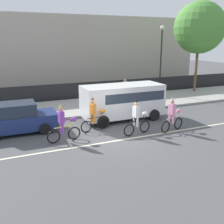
% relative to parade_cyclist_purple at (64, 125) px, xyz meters
% --- Properties ---
extents(ground_plane, '(80.00, 80.00, 0.00)m').
position_rel_parade_cyclist_purple_xyz_m(ground_plane, '(2.72, -0.45, -0.84)').
color(ground_plane, '#4C4C4F').
extents(road_centre_line, '(36.00, 0.14, 0.01)m').
position_rel_parade_cyclist_purple_xyz_m(road_centre_line, '(2.72, -0.95, -0.84)').
color(road_centre_line, beige).
rests_on(road_centre_line, ground).
extents(sidewalk_curb, '(60.00, 5.00, 0.15)m').
position_rel_parade_cyclist_purple_xyz_m(sidewalk_curb, '(2.72, 6.05, -0.77)').
color(sidewalk_curb, '#9E9B93').
rests_on(sidewalk_curb, ground).
extents(fence_line, '(40.00, 0.08, 1.40)m').
position_rel_parade_cyclist_purple_xyz_m(fence_line, '(2.72, 8.95, -0.14)').
color(fence_line, black).
rests_on(fence_line, ground).
extents(building_backdrop, '(28.00, 8.00, 7.21)m').
position_rel_parade_cyclist_purple_xyz_m(building_backdrop, '(4.59, 17.55, 2.76)').
color(building_backdrop, '#B2A899').
rests_on(building_backdrop, ground).
extents(parade_cyclist_purple, '(1.72, 0.50, 1.92)m').
position_rel_parade_cyclist_purple_xyz_m(parade_cyclist_purple, '(0.00, 0.00, 0.00)').
color(parade_cyclist_purple, black).
rests_on(parade_cyclist_purple, ground).
extents(parade_cyclist_orange, '(1.71, 0.52, 1.92)m').
position_rel_parade_cyclist_purple_xyz_m(parade_cyclist_orange, '(1.92, 0.88, 0.00)').
color(parade_cyclist_orange, black).
rests_on(parade_cyclist_orange, ground).
extents(parade_cyclist_zebra, '(1.71, 0.53, 1.92)m').
position_rel_parade_cyclist_purple_xyz_m(parade_cyclist_zebra, '(3.78, -0.54, 0.00)').
color(parade_cyclist_zebra, black).
rests_on(parade_cyclist_zebra, ground).
extents(parade_cyclist_pink, '(1.69, 0.58, 1.92)m').
position_rel_parade_cyclist_purple_xyz_m(parade_cyclist_pink, '(5.80, -0.81, 0.00)').
color(parade_cyclist_pink, black).
rests_on(parade_cyclist_pink, ground).
extents(parked_van_white, '(5.00, 2.22, 2.18)m').
position_rel_parade_cyclist_purple_xyz_m(parked_van_white, '(4.31, 2.25, 0.44)').
color(parked_van_white, white).
rests_on(parked_van_white, ground).
extents(parked_car_navy, '(4.10, 1.92, 1.64)m').
position_rel_parade_cyclist_purple_xyz_m(parked_car_navy, '(-2.00, 2.25, -0.06)').
color(parked_car_navy, navy).
rests_on(parked_car_navy, ground).
extents(street_lamp_post, '(0.36, 0.36, 5.86)m').
position_rel_parade_cyclist_purple_xyz_m(street_lamp_post, '(10.37, 7.43, 3.15)').
color(street_lamp_post, black).
rests_on(street_lamp_post, sidewalk_curb).
extents(street_tree_near_lamp, '(4.56, 4.56, 8.02)m').
position_rel_parade_cyclist_purple_xyz_m(street_tree_near_lamp, '(14.21, 7.32, 5.04)').
color(street_tree_near_lamp, brown).
rests_on(street_tree_near_lamp, sidewalk_curb).
extents(pedestrian_onlooker, '(0.32, 0.20, 1.62)m').
position_rel_parade_cyclist_purple_xyz_m(pedestrian_onlooker, '(6.87, 7.28, 0.17)').
color(pedestrian_onlooker, '#33333D').
rests_on(pedestrian_onlooker, sidewalk_curb).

